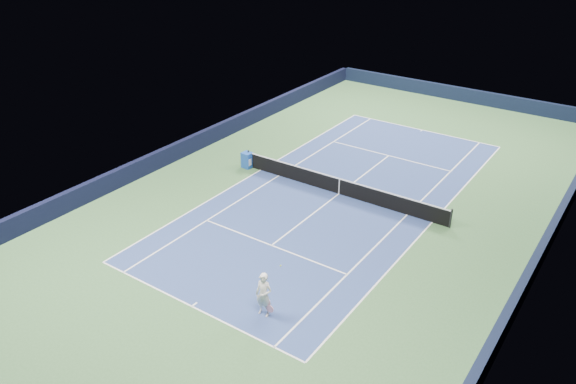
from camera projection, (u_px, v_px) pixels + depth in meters
The scene contains 19 objects.
ground at pixel (339, 194), 31.38m from camera, with size 40.00×40.00×0.00m, color #355D33.
wall_far at pixel (461, 94), 45.58m from camera, with size 22.00×0.35×1.10m, color black.
wall_right at pixel (544, 246), 25.68m from camera, with size 0.35×40.00×1.10m, color black.
wall_left at pixel (195, 143), 36.57m from camera, with size 0.35×40.00×1.10m, color black.
court_surface at pixel (339, 194), 31.38m from camera, with size 10.97×23.77×0.01m, color navy.
baseline_far at pixel (422, 130), 40.04m from camera, with size 10.97×0.08×0.00m, color white.
baseline_near at pixel (192, 306), 22.71m from camera, with size 10.97×0.08×0.00m, color white.
sideline_doubles_right at pixel (432, 222), 28.62m from camera, with size 0.08×23.77×0.00m, color white.
sideline_doubles_left at pixel (261, 170), 34.14m from camera, with size 0.08×23.77×0.00m, color white.
sideline_singles_right at pixel (407, 215), 29.31m from camera, with size 0.08×23.77×0.00m, color white.
sideline_singles_left at pixel (279, 176), 33.45m from camera, with size 0.08×23.77×0.00m, color white.
service_line_far at pixel (389, 156), 36.04m from camera, with size 8.23×0.08×0.00m, color white.
service_line_near at pixel (272, 245), 26.71m from camera, with size 8.23×0.08×0.00m, color white.
center_service_line at pixel (339, 194), 31.38m from camera, with size 0.08×12.80×0.00m, color white.
center_mark_far at pixel (421, 131), 39.93m from camera, with size 0.08×0.30×0.00m, color white.
center_mark_near at pixel (194, 304), 22.82m from camera, with size 0.08×0.30×0.00m, color white.
tennis_net at pixel (339, 186), 31.15m from camera, with size 12.90×0.10×1.07m.
sponsor_cube at pixel (247, 160), 34.27m from camera, with size 0.63×0.57×0.97m.
tennis_player at pixel (264, 295), 21.85m from camera, with size 0.86×1.29×1.92m.
Camera 1 is at (13.42, -24.46, 14.65)m, focal length 35.00 mm.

